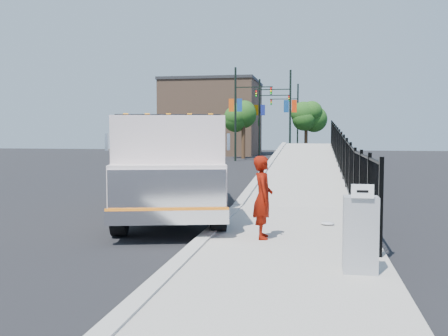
# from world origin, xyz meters

# --- Properties ---
(ground) EXTENTS (120.00, 120.00, 0.00)m
(ground) POSITION_xyz_m (0.00, 0.00, 0.00)
(ground) COLOR black
(ground) RESTS_ON ground
(sidewalk) EXTENTS (3.55, 12.00, 0.12)m
(sidewalk) POSITION_xyz_m (1.93, -2.00, 0.06)
(sidewalk) COLOR #9E998E
(sidewalk) RESTS_ON ground
(curb) EXTENTS (0.30, 12.00, 0.16)m
(curb) POSITION_xyz_m (0.00, -2.00, 0.08)
(curb) COLOR #ADAAA3
(curb) RESTS_ON ground
(ramp) EXTENTS (3.95, 24.06, 3.19)m
(ramp) POSITION_xyz_m (2.12, 16.00, 0.00)
(ramp) COLOR #9E998E
(ramp) RESTS_ON ground
(iron_fence) EXTENTS (0.10, 28.00, 1.80)m
(iron_fence) POSITION_xyz_m (3.55, 12.00, 0.90)
(iron_fence) COLOR black
(iron_fence) RESTS_ON ground
(truck) EXTENTS (4.68, 8.74, 2.86)m
(truck) POSITION_xyz_m (-1.74, 2.59, 1.61)
(truck) COLOR black
(truck) RESTS_ON ground
(worker) EXTENTS (0.53, 0.71, 1.79)m
(worker) POSITION_xyz_m (1.26, -0.74, 1.01)
(worker) COLOR #6F0E03
(worker) RESTS_ON sidewalk
(utility_cabinet) EXTENTS (0.55, 0.40, 1.25)m
(utility_cabinet) POSITION_xyz_m (3.10, -3.10, 0.75)
(utility_cabinet) COLOR gray
(utility_cabinet) RESTS_ON sidewalk
(arrow_sign) EXTENTS (0.35, 0.04, 0.22)m
(arrow_sign) POSITION_xyz_m (3.10, -3.32, 1.48)
(arrow_sign) COLOR white
(arrow_sign) RESTS_ON utility_cabinet
(debris) EXTENTS (0.34, 0.34, 0.08)m
(debris) POSITION_xyz_m (2.69, 1.11, 0.16)
(debris) COLOR silver
(debris) RESTS_ON sidewalk
(light_pole_0) EXTENTS (3.77, 0.22, 8.00)m
(light_pole_0) POSITION_xyz_m (-4.07, 31.03, 4.36)
(light_pole_0) COLOR black
(light_pole_0) RESTS_ON ground
(light_pole_1) EXTENTS (3.78, 0.22, 8.00)m
(light_pole_1) POSITION_xyz_m (-0.14, 33.59, 4.36)
(light_pole_1) COLOR black
(light_pole_1) RESTS_ON ground
(light_pole_2) EXTENTS (3.78, 0.22, 8.00)m
(light_pole_2) POSITION_xyz_m (-3.05, 40.65, 4.36)
(light_pole_2) COLOR black
(light_pole_2) RESTS_ON ground
(light_pole_3) EXTENTS (3.78, 0.22, 8.00)m
(light_pole_3) POSITION_xyz_m (0.10, 46.30, 4.36)
(light_pole_3) COLOR black
(light_pole_3) RESTS_ON ground
(tree_0) EXTENTS (2.60, 2.60, 5.30)m
(tree_0) POSITION_xyz_m (-4.27, 35.18, 3.94)
(tree_0) COLOR #382314
(tree_0) RESTS_ON ground
(tree_1) EXTENTS (2.45, 2.45, 5.23)m
(tree_1) POSITION_xyz_m (1.47, 39.89, 3.93)
(tree_1) COLOR #382314
(tree_1) RESTS_ON ground
(tree_2) EXTENTS (2.68, 2.68, 5.34)m
(tree_2) POSITION_xyz_m (-5.42, 46.21, 3.95)
(tree_2) COLOR #382314
(tree_2) RESTS_ON ground
(building) EXTENTS (10.00, 10.00, 8.00)m
(building) POSITION_xyz_m (-9.00, 44.00, 4.00)
(building) COLOR #8C664C
(building) RESTS_ON ground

